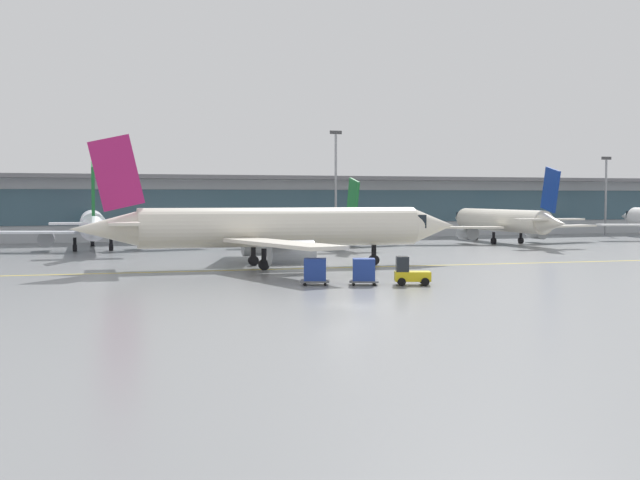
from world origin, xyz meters
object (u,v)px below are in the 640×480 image
(cargo_dolly_trailing, at_px, (315,271))
(gate_airplane_2, at_px, (93,225))
(cargo_dolly_lead, at_px, (364,271))
(apron_light_mast_3, at_px, (606,192))
(taxiing_regional_jet, at_px, (276,228))
(gate_airplane_4, at_px, (502,221))
(gate_airplane_3, at_px, (322,227))
(apron_light_mast_2, at_px, (336,181))
(baggage_tug, at_px, (409,273))

(cargo_dolly_trailing, bearing_deg, gate_airplane_2, 125.69)
(cargo_dolly_lead, bearing_deg, apron_light_mast_3, 61.45)
(gate_airplane_2, relative_size, cargo_dolly_lead, 12.20)
(taxiing_regional_jet, xyz_separation_m, cargo_dolly_trailing, (-1.49, -15.39, -2.50))
(gate_airplane_4, height_order, cargo_dolly_lead, gate_airplane_4)
(gate_airplane_2, distance_m, cargo_dolly_lead, 49.53)
(taxiing_regional_jet, height_order, apron_light_mast_3, apron_light_mast_3)
(gate_airplane_3, xyz_separation_m, apron_light_mast_2, (7.70, 15.62, 6.20))
(gate_airplane_3, distance_m, baggage_tug, 46.45)
(gate_airplane_3, height_order, gate_airplane_4, gate_airplane_4)
(gate_airplane_4, bearing_deg, cargo_dolly_lead, 141.83)
(apron_light_mast_3, bearing_deg, gate_airplane_4, -151.43)
(cargo_dolly_lead, relative_size, apron_light_mast_3, 0.19)
(taxiing_regional_jet, distance_m, apron_light_mast_3, 82.91)
(gate_airplane_3, bearing_deg, taxiing_regional_jet, 151.59)
(gate_airplane_3, distance_m, taxiing_regional_jet, 31.13)
(gate_airplane_4, height_order, taxiing_regional_jet, taxiing_regional_jet)
(gate_airplane_4, distance_m, apron_light_mast_3, 34.37)
(cargo_dolly_trailing, bearing_deg, gate_airplane_4, 65.64)
(apron_light_mast_2, xyz_separation_m, apron_light_mast_3, (48.62, 0.23, -1.55))
(gate_airplane_4, height_order, apron_light_mast_2, apron_light_mast_2)
(gate_airplane_3, distance_m, apron_light_mast_2, 18.48)
(gate_airplane_3, xyz_separation_m, apron_light_mast_3, (56.32, 15.85, 4.65))
(gate_airplane_3, relative_size, cargo_dolly_lead, 10.38)
(gate_airplane_2, xyz_separation_m, baggage_tug, (19.16, -47.98, -2.16))
(gate_airplane_2, relative_size, gate_airplane_3, 1.18)
(apron_light_mast_2, bearing_deg, taxiing_regional_jet, -116.69)
(apron_light_mast_2, height_order, apron_light_mast_3, apron_light_mast_2)
(apron_light_mast_2, bearing_deg, gate_airplane_4, -40.75)
(taxiing_regional_jet, bearing_deg, gate_airplane_3, 66.50)
(gate_airplane_4, distance_m, taxiing_regional_jet, 48.80)
(taxiing_regional_jet, height_order, cargo_dolly_lead, taxiing_regional_jet)
(gate_airplane_2, relative_size, apron_light_mast_2, 1.90)
(gate_airplane_3, xyz_separation_m, cargo_dolly_lead, (-12.25, -44.36, -1.55))
(gate_airplane_2, xyz_separation_m, apron_light_mast_2, (35.96, 13.15, 5.75))
(gate_airplane_4, relative_size, cargo_dolly_trailing, 12.20)
(baggage_tug, relative_size, cargo_dolly_lead, 1.16)
(gate_airplane_2, xyz_separation_m, cargo_dolly_lead, (16.02, -46.83, -2.00))
(gate_airplane_4, height_order, baggage_tug, gate_airplane_4)
(baggage_tug, bearing_deg, gate_airplane_3, 98.84)
(gate_airplane_2, relative_size, apron_light_mast_3, 2.34)
(taxiing_regional_jet, bearing_deg, gate_airplane_2, 118.58)
(taxiing_regional_jet, xyz_separation_m, apron_light_mast_3, (70.42, 43.59, 3.70))
(gate_airplane_4, relative_size, apron_light_mast_2, 1.90)
(gate_airplane_2, bearing_deg, gate_airplane_4, -89.70)
(gate_airplane_3, height_order, taxiing_regional_jet, taxiing_regional_jet)
(taxiing_regional_jet, bearing_deg, baggage_tug, -70.85)
(gate_airplane_2, xyz_separation_m, gate_airplane_3, (28.27, -2.47, -0.45))
(baggage_tug, distance_m, cargo_dolly_trailing, 6.91)
(gate_airplane_2, bearing_deg, gate_airplane_3, -91.62)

